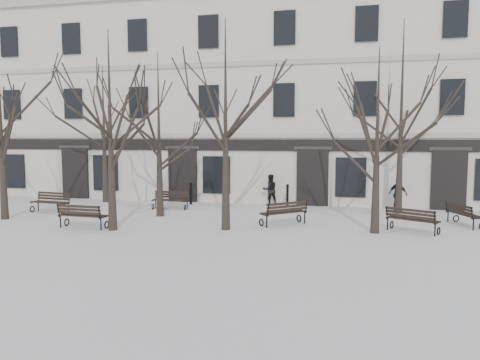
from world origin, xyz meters
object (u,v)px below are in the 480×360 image
(tree_0, at_px, (0,104))
(tree_1, at_px, (110,106))
(tree_2, at_px, (225,99))
(tree_3, at_px, (378,118))
(bench_4, at_px, (284,212))
(bench_5, at_px, (463,214))
(bench_1, at_px, (82,215))
(bench_0, at_px, (51,202))
(bench_3, at_px, (170,199))
(bench_2, at_px, (412,219))

(tree_0, height_order, tree_1, tree_0)
(tree_2, xyz_separation_m, tree_3, (5.52, 0.57, -0.72))
(bench_4, height_order, bench_5, bench_4)
(bench_1, xyz_separation_m, bench_5, (14.48, 3.79, -0.03))
(tree_3, bearing_deg, bench_5, 32.12)
(bench_4, bearing_deg, bench_5, 148.92)
(tree_0, relative_size, tree_1, 1.05)
(tree_0, height_order, bench_0, tree_0)
(tree_1, distance_m, bench_3, 6.83)
(tree_1, bearing_deg, bench_2, 10.08)
(bench_1, height_order, bench_4, bench_4)
(tree_3, distance_m, bench_1, 11.69)
(bench_3, bearing_deg, bench_1, -107.50)
(bench_2, bearing_deg, tree_0, 32.12)
(tree_3, distance_m, bench_4, 5.10)
(tree_2, bearing_deg, bench_5, 17.06)
(tree_2, bearing_deg, tree_1, -165.92)
(tree_1, distance_m, tree_3, 9.83)
(tree_0, relative_size, bench_2, 4.08)
(tree_1, xyz_separation_m, tree_3, (9.68, 1.61, -0.46))
(tree_2, height_order, bench_3, tree_2)
(tree_2, distance_m, bench_3, 7.36)
(bench_4, bearing_deg, bench_1, -24.84)
(tree_1, bearing_deg, bench_0, 146.70)
(tree_3, xyz_separation_m, bench_0, (-14.51, 1.56, -3.70))
(bench_3, distance_m, bench_4, 6.69)
(tree_0, xyz_separation_m, bench_1, (4.39, -1.14, -4.38))
(tree_2, xyz_separation_m, bench_3, (-3.92, 4.34, -4.46))
(bench_0, bearing_deg, tree_0, -105.29)
(tree_0, distance_m, bench_4, 12.76)
(tree_2, distance_m, bench_1, 7.09)
(tree_2, relative_size, bench_3, 4.51)
(tree_3, xyz_separation_m, bench_2, (1.34, 0.35, -3.70))
(bench_1, bearing_deg, bench_3, -101.84)
(tree_3, height_order, bench_3, tree_3)
(tree_3, relative_size, bench_5, 3.56)
(tree_3, bearing_deg, bench_0, 173.88)
(bench_2, bearing_deg, bench_4, 23.93)
(bench_5, bearing_deg, tree_1, 86.36)
(tree_0, bearing_deg, bench_3, 35.50)
(bench_1, distance_m, bench_3, 5.58)
(tree_0, distance_m, tree_2, 9.85)
(bench_0, bearing_deg, bench_1, -33.82)
(bench_0, xyz_separation_m, bench_2, (15.84, -1.21, -0.00))
(tree_3, bearing_deg, bench_4, 166.89)
(tree_0, distance_m, tree_1, 5.81)
(tree_1, height_order, bench_3, tree_1)
(bench_1, bearing_deg, bench_0, -37.55)
(tree_0, xyz_separation_m, bench_2, (16.70, 0.80, -4.39))
(bench_3, height_order, bench_5, bench_5)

